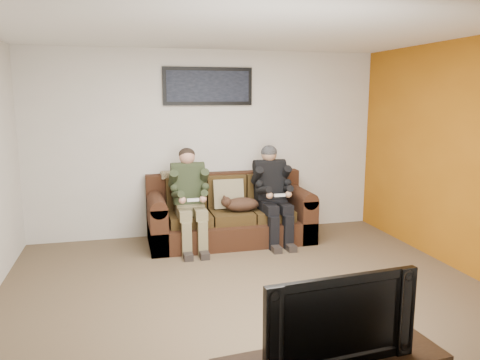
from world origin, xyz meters
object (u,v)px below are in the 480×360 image
object	(u,v)px
person_right	(272,188)
cat	(240,204)
person_left	(189,193)
sofa	(229,216)
television	(334,315)
framed_poster	(208,86)

from	to	relation	value
person_right	cat	bearing A→B (deg)	-178.56
person_left	person_right	xyz separation A→B (m)	(1.13, 0.00, 0.00)
sofa	person_left	bearing A→B (deg)	-161.99
television	person_left	bearing A→B (deg)	90.52
television	cat	bearing A→B (deg)	79.69
person_right	framed_poster	distance (m)	1.67
person_right	cat	xyz separation A→B (m)	(-0.45, -0.01, -0.19)
framed_poster	sofa	bearing A→B (deg)	-62.70
television	framed_poster	bearing A→B (deg)	84.77
person_right	framed_poster	world-z (taller)	framed_poster
cat	television	distance (m)	3.60
person_right	cat	distance (m)	0.49
person_left	framed_poster	size ratio (longest dim) A/B	1.04
person_left	framed_poster	bearing A→B (deg)	57.37
cat	framed_poster	xyz separation A→B (m)	(-0.31, 0.58, 1.56)
person_right	television	size ratio (longest dim) A/B	1.37
sofa	television	size ratio (longest dim) A/B	2.31
sofa	television	distance (m)	3.80
person_right	television	bearing A→B (deg)	-102.51
sofa	person_right	world-z (taller)	person_right
cat	television	bearing A→B (deg)	-95.52
person_left	sofa	bearing A→B (deg)	18.01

